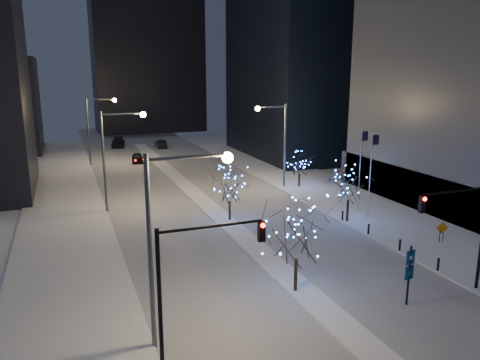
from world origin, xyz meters
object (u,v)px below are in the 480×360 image
street_lamp_w_far (95,122)px  street_lamp_east (278,135)px  car_far (118,142)px  holiday_tree_median_near (297,231)px  street_lamp_w_near (171,223)px  traffic_signal_east (465,222)px  car_mid (161,144)px  holiday_tree_median_far (230,186)px  traffic_signal_west (192,271)px  car_near (137,158)px  holiday_tree_plaza_near (349,184)px  construction_sign (442,230)px  street_lamp_w_mid (114,147)px  wayfinding_sign (409,269)px  holiday_tree_plaza_far (300,164)px

street_lamp_w_far → street_lamp_east: same height
car_far → holiday_tree_median_near: bearing=-78.1°
street_lamp_w_near → traffic_signal_east: street_lamp_w_near is taller
car_mid → holiday_tree_median_far: bearing=87.4°
traffic_signal_west → holiday_tree_median_near: traffic_signal_west is taller
traffic_signal_west → car_near: size_ratio=1.69×
holiday_tree_plaza_near → construction_sign: size_ratio=3.10×
street_lamp_w_mid → car_far: bearing=83.4°
street_lamp_w_far → holiday_tree_median_near: size_ratio=1.62×
street_lamp_w_mid → traffic_signal_east: 31.60m
car_far → street_lamp_w_far: bearing=-97.4°
traffic_signal_west → holiday_tree_plaza_near: size_ratio=1.33×
car_far → holiday_tree_median_far: holiday_tree_median_far is taller
street_lamp_w_near → street_lamp_w_far: bearing=90.0°
traffic_signal_east → car_mid: (-5.86, 63.91, -4.02)m
traffic_signal_east → street_lamp_w_mid: bearing=124.5°
holiday_tree_median_far → construction_sign: size_ratio=2.92×
holiday_tree_median_near → wayfinding_sign: size_ratio=1.64×
car_far → wayfinding_sign: size_ratio=1.51×
car_near → car_far: bearing=100.6°
traffic_signal_west → holiday_tree_plaza_near: bearing=39.6°
street_lamp_w_near → street_lamp_east: same height
car_near → wayfinding_sign: (8.08, -51.34, 1.60)m
car_near → holiday_tree_median_near: holiday_tree_median_near is taller
holiday_tree_median_far → construction_sign: bearing=-39.7°
holiday_tree_median_near → holiday_tree_plaza_far: (13.11, 24.31, -1.24)m
street_lamp_w_near → holiday_tree_median_far: size_ratio=2.01×
traffic_signal_west → holiday_tree_plaza_near: 24.62m
construction_sign → car_mid: bearing=116.5°
street_lamp_w_mid → wayfinding_sign: bearing=-61.8°
street_lamp_w_near → street_lamp_w_mid: same height
street_lamp_east → holiday_tree_plaza_far: size_ratio=2.43×
street_lamp_east → traffic_signal_west: size_ratio=1.43×
street_lamp_w_mid → construction_sign: (23.53, -18.68, -5.32)m
holiday_tree_median_far → wayfinding_sign: holiday_tree_median_far is taller
traffic_signal_east → holiday_tree_plaza_far: (3.67, 28.16, -1.90)m
street_lamp_w_far → holiday_tree_plaza_near: 41.29m
holiday_tree_plaza_far → wayfinding_sign: bearing=-105.1°
traffic_signal_west → holiday_tree_median_far: traffic_signal_west is taller
street_lamp_w_near → construction_sign: 24.94m
construction_sign → street_lamp_w_near: bearing=-150.0°
car_far → street_lamp_w_mid: bearing=-87.9°
car_mid → construction_sign: size_ratio=2.62×
street_lamp_w_near → construction_sign: (23.53, 6.32, -5.32)m
traffic_signal_east → holiday_tree_plaza_near: bearing=83.9°
car_mid → holiday_tree_plaza_near: holiday_tree_plaza_near is taller
holiday_tree_plaza_near → street_lamp_w_mid: bearing=149.8°
traffic_signal_west → street_lamp_w_mid: bearing=91.1°
holiday_tree_median_far → traffic_signal_east: bearing=-66.1°
holiday_tree_plaza_near → street_lamp_east: bearing=91.7°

